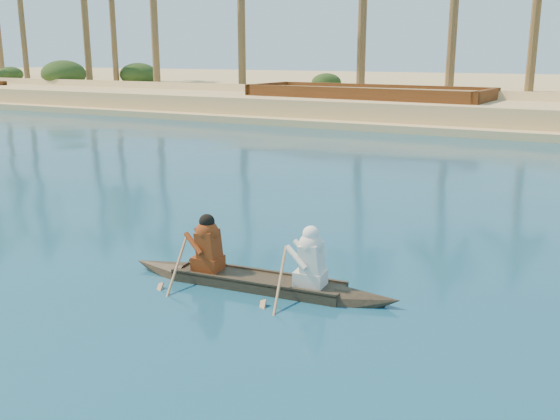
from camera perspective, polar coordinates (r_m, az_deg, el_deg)
The scene contains 4 objects.
sandy_embankment at distance 55.30m, azimuth 14.68°, elevation 10.41°, with size 150.00×51.00×1.50m.
shrub_cluster at distance 40.48m, azimuth 9.51°, elevation 10.40°, with size 100.00×6.00×2.40m, color #1E3F17, non-canonical shape.
canoe at distance 10.26m, azimuth -2.08°, elevation -5.72°, with size 4.80×1.02×1.31m.
barge_mid at distance 36.11m, azimuth 7.89°, elevation 9.38°, with size 13.88×5.51×2.26m.
Camera 1 is at (12.84, -6.80, 3.75)m, focal length 40.00 mm.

